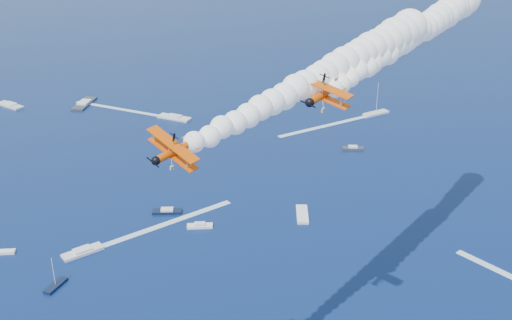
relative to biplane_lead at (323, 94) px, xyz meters
name	(u,v)px	position (x,y,z in m)	size (l,w,h in m)	color
biplane_lead	(323,94)	(0.00, 0.00, 0.00)	(8.46, 9.49, 5.72)	#DF4E04
biplane_trail	(175,151)	(-24.58, -11.55, -0.84)	(6.99, 7.84, 4.72)	#DD4B04
smoke_trail_lead	(410,37)	(24.59, 17.71, 2.31)	(50.84, 38.45, 11.15)	white
smoke_trail_trail	(321,75)	(1.36, 4.11, 1.47)	(53.27, 34.76, 11.15)	white
spectator_boats	(111,183)	(-26.06, 90.19, -54.66)	(185.63, 190.39, 0.70)	silver
boat_wakes	(264,171)	(19.67, 84.45, -54.98)	(102.49, 174.23, 0.04)	white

